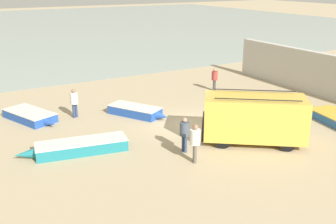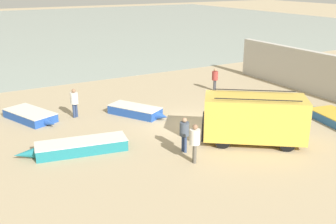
{
  "view_description": "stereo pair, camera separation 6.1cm",
  "coord_description": "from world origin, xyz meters",
  "px_view_note": "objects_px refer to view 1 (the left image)",
  "views": [
    {
      "loc": [
        -10.95,
        -17.07,
        7.66
      ],
      "look_at": [
        -1.21,
        -0.09,
        1.0
      ],
      "focal_mm": 42.0,
      "sensor_mm": 36.0,
      "label": 1
    },
    {
      "loc": [
        -10.9,
        -17.1,
        7.66
      ],
      "look_at": [
        -1.21,
        -0.09,
        1.0
      ],
      "focal_mm": 42.0,
      "sensor_mm": 36.0,
      "label": 2
    }
  ],
  "objects_px": {
    "fishing_rowboat_3": "(31,116)",
    "fisherman_2": "(185,132)",
    "fishing_rowboat_0": "(137,111)",
    "fisherman_3": "(74,101)",
    "parked_van": "(254,118)",
    "fishing_rowboat_1": "(78,147)",
    "fisherman_0": "(215,77)",
    "fisherman_1": "(195,140)"
  },
  "relations": [
    {
      "from": "parked_van",
      "to": "fishing_rowboat_3",
      "type": "xyz_separation_m",
      "value": [
        -8.81,
        8.74,
        -1.02
      ]
    },
    {
      "from": "parked_van",
      "to": "fisherman_0",
      "type": "relative_size",
      "value": 3.14
    },
    {
      "from": "parked_van",
      "to": "fisherman_0",
      "type": "height_order",
      "value": "parked_van"
    },
    {
      "from": "parked_van",
      "to": "fisherman_1",
      "type": "height_order",
      "value": "parked_van"
    },
    {
      "from": "parked_van",
      "to": "fishing_rowboat_1",
      "type": "relative_size",
      "value": 1.0
    },
    {
      "from": "fishing_rowboat_1",
      "to": "fishing_rowboat_3",
      "type": "relative_size",
      "value": 1.28
    },
    {
      "from": "parked_van",
      "to": "fishing_rowboat_0",
      "type": "relative_size",
      "value": 1.38
    },
    {
      "from": "fisherman_0",
      "to": "fisherman_2",
      "type": "xyz_separation_m",
      "value": [
        -7.49,
        -7.89,
        0.03
      ]
    },
    {
      "from": "fishing_rowboat_1",
      "to": "fisherman_1",
      "type": "distance_m",
      "value": 5.49
    },
    {
      "from": "fisherman_3",
      "to": "parked_van",
      "type": "bearing_deg",
      "value": 16.13
    },
    {
      "from": "fisherman_1",
      "to": "fisherman_3",
      "type": "xyz_separation_m",
      "value": [
        -2.77,
        8.39,
        -0.04
      ]
    },
    {
      "from": "parked_van",
      "to": "fisherman_1",
      "type": "relative_size",
      "value": 2.89
    },
    {
      "from": "fishing_rowboat_3",
      "to": "fisherman_1",
      "type": "bearing_deg",
      "value": 7.1
    },
    {
      "from": "fishing_rowboat_1",
      "to": "fisherman_3",
      "type": "distance_m",
      "value": 5.09
    },
    {
      "from": "parked_van",
      "to": "fisherman_3",
      "type": "distance_m",
      "value": 10.25
    },
    {
      "from": "fisherman_0",
      "to": "fisherman_1",
      "type": "xyz_separation_m",
      "value": [
        -7.69,
        -9.05,
        0.08
      ]
    },
    {
      "from": "fishing_rowboat_3",
      "to": "fisherman_3",
      "type": "height_order",
      "value": "fisherman_3"
    },
    {
      "from": "parked_van",
      "to": "fisherman_2",
      "type": "bearing_deg",
      "value": 25.09
    },
    {
      "from": "fisherman_2",
      "to": "fisherman_0",
      "type": "bearing_deg",
      "value": -136.89
    },
    {
      "from": "fishing_rowboat_1",
      "to": "fisherman_2",
      "type": "height_order",
      "value": "fisherman_2"
    },
    {
      "from": "parked_van",
      "to": "fisherman_0",
      "type": "bearing_deg",
      "value": -78.29
    },
    {
      "from": "fishing_rowboat_1",
      "to": "fisherman_1",
      "type": "bearing_deg",
      "value": 149.55
    },
    {
      "from": "fishing_rowboat_1",
      "to": "fishing_rowboat_3",
      "type": "bearing_deg",
      "value": -70.0
    },
    {
      "from": "fishing_rowboat_0",
      "to": "fishing_rowboat_1",
      "type": "xyz_separation_m",
      "value": [
        -4.61,
        -3.38,
        0.01
      ]
    },
    {
      "from": "parked_van",
      "to": "fisherman_1",
      "type": "bearing_deg",
      "value": 43.43
    },
    {
      "from": "parked_van",
      "to": "fishing_rowboat_3",
      "type": "distance_m",
      "value": 12.45
    },
    {
      "from": "fishing_rowboat_0",
      "to": "fisherman_3",
      "type": "distance_m",
      "value": 3.64
    },
    {
      "from": "fisherman_0",
      "to": "fishing_rowboat_3",
      "type": "bearing_deg",
      "value": 57.21
    },
    {
      "from": "fishing_rowboat_0",
      "to": "fishing_rowboat_3",
      "type": "bearing_deg",
      "value": -142.37
    },
    {
      "from": "fisherman_3",
      "to": "fishing_rowboat_0",
      "type": "bearing_deg",
      "value": 42.62
    },
    {
      "from": "fisherman_0",
      "to": "fisherman_2",
      "type": "distance_m",
      "value": 10.88
    },
    {
      "from": "fishing_rowboat_0",
      "to": "fisherman_2",
      "type": "distance_m",
      "value": 5.81
    },
    {
      "from": "fisherman_2",
      "to": "fishing_rowboat_1",
      "type": "bearing_deg",
      "value": -32.25
    },
    {
      "from": "fisherman_2",
      "to": "parked_van",
      "type": "bearing_deg",
      "value": 165.21
    },
    {
      "from": "fishing_rowboat_0",
      "to": "fisherman_3",
      "type": "relative_size",
      "value": 2.18
    },
    {
      "from": "fishing_rowboat_1",
      "to": "fishing_rowboat_0",
      "type": "bearing_deg",
      "value": -133.54
    },
    {
      "from": "parked_van",
      "to": "fishing_rowboat_1",
      "type": "bearing_deg",
      "value": 14.98
    },
    {
      "from": "fishing_rowboat_0",
      "to": "fisherman_1",
      "type": "relative_size",
      "value": 2.1
    },
    {
      "from": "fishing_rowboat_3",
      "to": "fisherman_2",
      "type": "xyz_separation_m",
      "value": [
        5.29,
        -8.03,
        0.75
      ]
    },
    {
      "from": "fisherman_2",
      "to": "fishing_rowboat_0",
      "type": "bearing_deg",
      "value": -96.25
    },
    {
      "from": "fishing_rowboat_3",
      "to": "fisherman_3",
      "type": "relative_size",
      "value": 2.35
    },
    {
      "from": "fisherman_1",
      "to": "fisherman_3",
      "type": "height_order",
      "value": "fisherman_1"
    }
  ]
}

